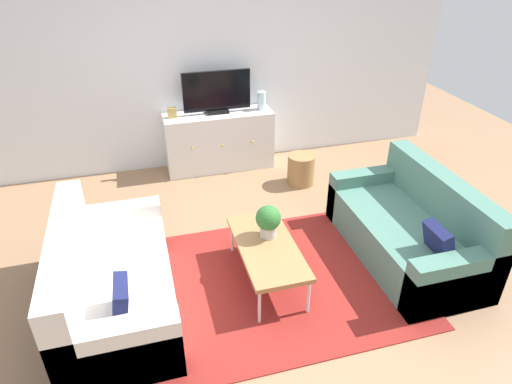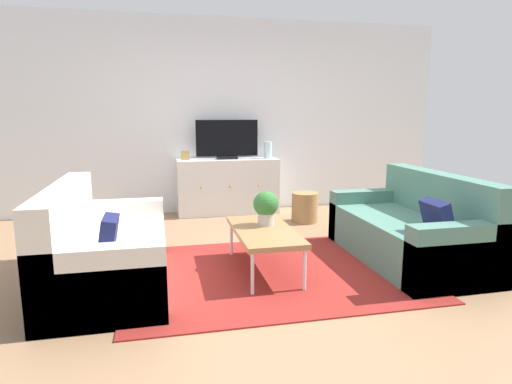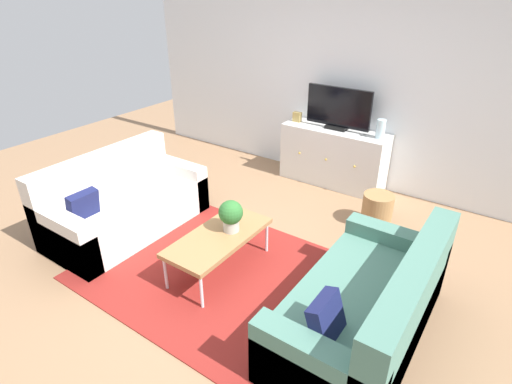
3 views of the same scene
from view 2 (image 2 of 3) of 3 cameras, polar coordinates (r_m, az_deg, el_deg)
The scene contains 12 objects.
ground_plane at distance 4.08m, azimuth 1.39°, elevation -9.81°, with size 10.00×10.00×0.00m, color #997251.
wall_back at distance 6.34m, azimuth -4.22°, elevation 9.80°, with size 6.40×0.12×2.70m, color white.
area_rug at distance 3.94m, azimuth 1.93°, elevation -10.46°, with size 2.50×1.90×0.01m, color maroon.
couch_left_side at distance 3.82m, azimuth -19.79°, elevation -7.47°, with size 0.88×1.71×0.84m.
couch_right_side at distance 4.47m, azimuth 20.01°, elevation -4.93°, with size 0.88×1.71×0.84m.
coffee_table at distance 3.87m, azimuth 1.05°, elevation -5.29°, with size 0.50×1.07×0.39m.
potted_plant at distance 3.96m, azimuth 1.35°, elevation -1.91°, with size 0.23×0.23×0.31m.
tv_console at distance 6.15m, azimuth -3.71°, elevation 0.75°, with size 1.40×0.47×0.77m.
flat_screen_tv at distance 6.09m, azimuth -3.81°, elevation 6.83°, with size 0.86×0.16×0.54m.
glass_vase at distance 6.20m, azimuth 1.58°, elevation 5.52°, with size 0.11×0.11×0.23m, color silver.
mantel_clock at distance 6.03m, azimuth -9.25°, elevation 4.76°, with size 0.11×0.07×0.13m, color tan.
wicker_basket at distance 5.71m, azimuth 6.39°, elevation -2.00°, with size 0.34×0.34×0.39m, color #9E7547.
Camera 2 is at (-0.93, -3.72, 1.41)m, focal length 30.60 mm.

